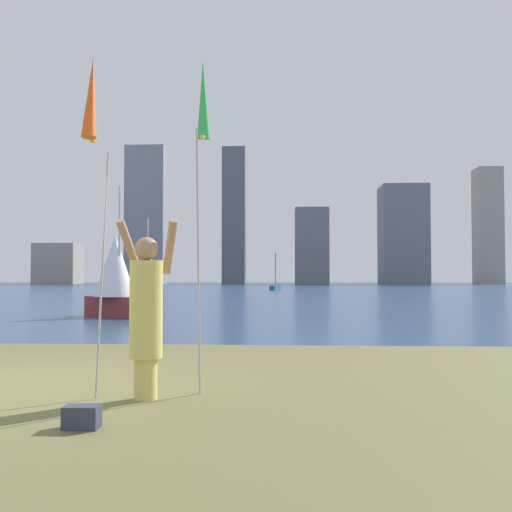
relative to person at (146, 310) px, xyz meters
name	(u,v)px	position (x,y,z in m)	size (l,w,h in m)	color
ground	(254,290)	(-1.84, 51.70, -1.03)	(120.00, 138.00, 0.12)	brown
person	(146,310)	(0.00, 0.00, 0.00)	(0.72, 0.53, 1.97)	#D8CC66
kite_flag_left	(92,108)	(-0.55, -0.24, 2.17)	(0.16, 0.76, 3.72)	#B2B2B7
kite_flag_right	(203,111)	(0.55, 0.48, 2.33)	(0.16, 0.62, 3.89)	#B2B2B7
bag	(82,417)	(-0.26, -1.24, -0.87)	(0.31, 0.18, 0.20)	#33384C
sailboat_0	(148,267)	(-9.10, 37.43, 1.08)	(1.61, 3.00, 5.73)	#2D6084
sailboat_1	(275,287)	(0.31, 49.91, -0.69)	(1.10, 2.33, 3.58)	#2D6084
sailboat_5	(116,274)	(-4.14, 12.65, 0.42)	(2.64, 2.00, 4.30)	maroon
skyline_tower_0	(58,264)	(-38.79, 93.74, 2.54)	(7.36, 5.53, 7.02)	gray
skyline_tower_1	(146,215)	(-24.00, 96.47, 11.36)	(7.00, 3.16, 24.66)	gray
skyline_tower_2	(234,216)	(-7.70, 92.85, 10.70)	(3.91, 3.61, 23.33)	#565B66
skyline_tower_3	(311,247)	(5.50, 93.17, 5.41)	(5.60, 7.29, 12.76)	slate
skyline_tower_4	(403,235)	(21.07, 93.93, 7.38)	(7.58, 7.41, 16.69)	slate
skyline_tower_5	(488,226)	(35.33, 94.16, 8.85)	(4.04, 4.41, 19.64)	gray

